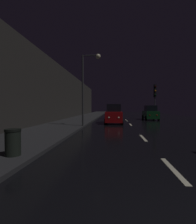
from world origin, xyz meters
TOP-DOWN VIEW (x-y plane):
  - ground at (0.00, 24.50)m, footprint 25.73×84.00m
  - sidewalk_left at (-6.66, 24.50)m, footprint 4.40×84.00m
  - building_facade_left at (-9.26, 21.00)m, footprint 0.80×63.00m
  - lane_centerline at (0.00, 14.54)m, footprint 0.16×22.35m
  - traffic_light_far_right at (4.37, 24.64)m, footprint 0.36×0.48m
  - streetlamp_overhead at (-4.08, 13.41)m, footprint 1.70×0.44m
  - trash_bin_curbside at (-5.24, 3.49)m, footprint 0.55×0.55m
  - car_approaching_headlights at (-1.77, 17.65)m, footprint 2.00×4.33m
  - car_parked_right_far at (3.56, 23.91)m, footprint 1.91×4.14m

SIDE VIEW (x-z plane):
  - ground at x=0.00m, z-range -0.02..0.00m
  - lane_centerline at x=0.00m, z-range 0.00..0.01m
  - sidewalk_left at x=-6.66m, z-range 0.00..0.15m
  - trash_bin_curbside at x=-5.24m, z-range 0.15..1.08m
  - car_parked_right_far at x=3.56m, z-range -0.09..2.00m
  - car_approaching_headlights at x=-1.77m, z-range -0.09..2.09m
  - building_facade_left at x=-9.26m, z-range 0.00..7.41m
  - traffic_light_far_right at x=4.37m, z-range 1.21..6.44m
  - streetlamp_overhead at x=-4.08m, z-range 1.13..7.73m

